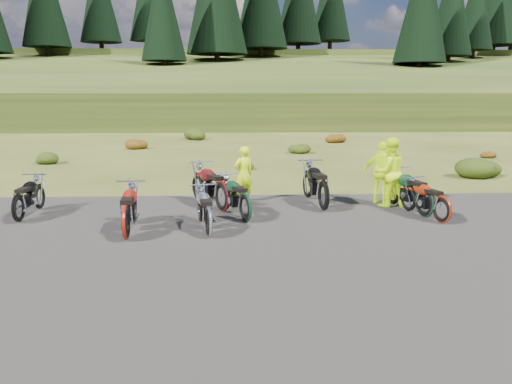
{
  "coord_description": "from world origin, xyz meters",
  "views": [
    {
      "loc": [
        -0.76,
        -10.85,
        3.15
      ],
      "look_at": [
        -0.28,
        0.64,
        0.81
      ],
      "focal_mm": 35.0,
      "sensor_mm": 36.0,
      "label": 1
    }
  ],
  "objects_px": {
    "motorcycle_0": "(20,223)",
    "person_middle": "(244,175)",
    "motorcycle_7": "(424,218)",
    "motorcycle_3": "(209,238)"
  },
  "relations": [
    {
      "from": "motorcycle_0",
      "to": "person_middle",
      "type": "relative_size",
      "value": 1.23
    },
    {
      "from": "person_middle",
      "to": "motorcycle_7",
      "type": "bearing_deg",
      "value": 129.57
    },
    {
      "from": "motorcycle_0",
      "to": "person_middle",
      "type": "height_order",
      "value": "person_middle"
    },
    {
      "from": "motorcycle_3",
      "to": "motorcycle_7",
      "type": "bearing_deg",
      "value": -85.61
    },
    {
      "from": "motorcycle_3",
      "to": "person_middle",
      "type": "height_order",
      "value": "person_middle"
    },
    {
      "from": "motorcycle_3",
      "to": "motorcycle_7",
      "type": "distance_m",
      "value": 5.54
    },
    {
      "from": "motorcycle_0",
      "to": "motorcycle_3",
      "type": "distance_m",
      "value": 4.87
    },
    {
      "from": "motorcycle_0",
      "to": "person_middle",
      "type": "distance_m",
      "value": 5.89
    },
    {
      "from": "motorcycle_7",
      "to": "motorcycle_3",
      "type": "bearing_deg",
      "value": 90.84
    },
    {
      "from": "motorcycle_7",
      "to": "person_middle",
      "type": "height_order",
      "value": "person_middle"
    }
  ]
}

